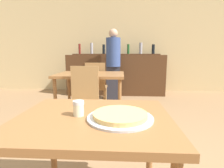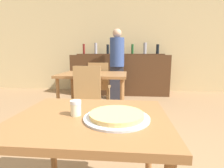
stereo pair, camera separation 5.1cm
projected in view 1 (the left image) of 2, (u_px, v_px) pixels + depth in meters
The scene contains 10 objects.
wall_back at pixel (116, 43), 5.14m from camera, with size 8.00×0.05×2.80m.
dining_table_near at pixel (94, 130), 1.06m from camera, with size 0.91×0.76×0.72m.
dining_table_far at pixel (91, 79), 2.86m from camera, with size 1.08×0.80×0.78m.
bar_counter at pixel (116, 75), 4.79m from camera, with size 2.60×0.56×1.07m.
bar_back_shelf at pixel (117, 52), 4.82m from camera, with size 2.39×0.24×0.33m.
chair_far_side_front at pixel (84, 97), 2.33m from camera, with size 0.40×0.40×0.93m.
chair_far_side_back at pixel (96, 83), 3.44m from camera, with size 0.40×0.40×0.93m.
pizza_tray at pixel (120, 116), 0.99m from camera, with size 0.38×0.38×0.04m.
cheese_shaker at pixel (78, 108), 1.03m from camera, with size 0.07×0.07×0.09m.
person_standing at pixel (113, 62), 4.16m from camera, with size 0.34×0.34×1.67m.
Camera 1 is at (0.17, -0.99, 1.08)m, focal length 28.00 mm.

